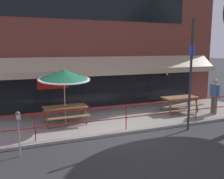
{
  "coord_description": "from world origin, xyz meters",
  "views": [
    {
      "loc": [
        -4.08,
        -8.31,
        3.28
      ],
      "look_at": [
        -0.08,
        1.6,
        1.5
      ],
      "focal_mm": 40.0,
      "sensor_mm": 36.0,
      "label": 1
    }
  ],
  "objects_px": {
    "pedestrian_walking": "(215,95)",
    "street_sign_pole": "(191,74)",
    "parking_meter_near": "(18,120)",
    "patio_umbrella_left": "(64,75)",
    "picnic_table_centre": "(180,100)",
    "picnic_table_left": "(65,110)"
  },
  "relations": [
    {
      "from": "pedestrian_walking",
      "to": "street_sign_pole",
      "type": "height_order",
      "value": "street_sign_pole"
    },
    {
      "from": "parking_meter_near",
      "to": "pedestrian_walking",
      "type": "bearing_deg",
      "value": 8.96
    },
    {
      "from": "patio_umbrella_left",
      "to": "parking_meter_near",
      "type": "bearing_deg",
      "value": -127.24
    },
    {
      "from": "parking_meter_near",
      "to": "street_sign_pole",
      "type": "xyz_separation_m",
      "value": [
        6.41,
        0.14,
        1.11
      ]
    },
    {
      "from": "picnic_table_centre",
      "to": "patio_umbrella_left",
      "type": "relative_size",
      "value": 0.76
    },
    {
      "from": "picnic_table_left",
      "to": "picnic_table_centre",
      "type": "xyz_separation_m",
      "value": [
        5.75,
        -0.11,
        0.0
      ]
    },
    {
      "from": "patio_umbrella_left",
      "to": "street_sign_pole",
      "type": "bearing_deg",
      "value": -27.77
    },
    {
      "from": "picnic_table_centre",
      "to": "street_sign_pole",
      "type": "bearing_deg",
      "value": -119.2
    },
    {
      "from": "street_sign_pole",
      "to": "patio_umbrella_left",
      "type": "bearing_deg",
      "value": 152.23
    },
    {
      "from": "picnic_table_centre",
      "to": "patio_umbrella_left",
      "type": "height_order",
      "value": "patio_umbrella_left"
    },
    {
      "from": "picnic_table_left",
      "to": "patio_umbrella_left",
      "type": "bearing_deg",
      "value": 90.0
    },
    {
      "from": "picnic_table_centre",
      "to": "patio_umbrella_left",
      "type": "distance_m",
      "value": 5.94
    },
    {
      "from": "patio_umbrella_left",
      "to": "picnic_table_left",
      "type": "bearing_deg",
      "value": -90.0
    },
    {
      "from": "patio_umbrella_left",
      "to": "pedestrian_walking",
      "type": "relative_size",
      "value": 1.39
    },
    {
      "from": "picnic_table_centre",
      "to": "street_sign_pole",
      "type": "height_order",
      "value": "street_sign_pole"
    },
    {
      "from": "street_sign_pole",
      "to": "pedestrian_walking",
      "type": "bearing_deg",
      "value": 26.51
    },
    {
      "from": "pedestrian_walking",
      "to": "parking_meter_near",
      "type": "xyz_separation_m",
      "value": [
        -8.96,
        -1.41,
        0.09
      ]
    },
    {
      "from": "picnic_table_centre",
      "to": "street_sign_pole",
      "type": "relative_size",
      "value": 0.41
    },
    {
      "from": "picnic_table_centre",
      "to": "parking_meter_near",
      "type": "bearing_deg",
      "value": -162.78
    },
    {
      "from": "picnic_table_centre",
      "to": "parking_meter_near",
      "type": "xyz_separation_m",
      "value": [
        -7.66,
        -2.37,
        0.44
      ]
    },
    {
      "from": "picnic_table_centre",
      "to": "pedestrian_walking",
      "type": "relative_size",
      "value": 1.05
    },
    {
      "from": "parking_meter_near",
      "to": "picnic_table_centre",
      "type": "bearing_deg",
      "value": 17.22
    }
  ]
}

